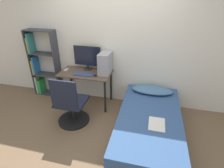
{
  "coord_description": "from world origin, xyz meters",
  "views": [
    {
      "loc": [
        0.8,
        -2.05,
        2.17
      ],
      "look_at": [
        0.15,
        0.62,
        0.75
      ],
      "focal_mm": 28.0,
      "sensor_mm": 36.0,
      "label": 1
    }
  ],
  "objects_px": {
    "office_chair": "(71,107)",
    "keyboard": "(83,74)",
    "bookshelf": "(42,67)",
    "bed": "(149,125)",
    "monitor": "(87,57)",
    "pc_tower": "(105,63)"
  },
  "relations": [
    {
      "from": "office_chair",
      "to": "monitor",
      "type": "bearing_deg",
      "value": 88.97
    },
    {
      "from": "bed",
      "to": "pc_tower",
      "type": "relative_size",
      "value": 4.73
    },
    {
      "from": "pc_tower",
      "to": "bookshelf",
      "type": "bearing_deg",
      "value": 176.75
    },
    {
      "from": "keyboard",
      "to": "office_chair",
      "type": "bearing_deg",
      "value": -93.35
    },
    {
      "from": "bed",
      "to": "pc_tower",
      "type": "bearing_deg",
      "value": 140.75
    },
    {
      "from": "pc_tower",
      "to": "monitor",
      "type": "bearing_deg",
      "value": 165.66
    },
    {
      "from": "bookshelf",
      "to": "monitor",
      "type": "xyz_separation_m",
      "value": [
        1.13,
        0.02,
        0.32
      ]
    },
    {
      "from": "office_chair",
      "to": "pc_tower",
      "type": "xyz_separation_m",
      "value": [
        0.44,
        0.8,
        0.59
      ]
    },
    {
      "from": "bed",
      "to": "monitor",
      "type": "height_order",
      "value": "monitor"
    },
    {
      "from": "monitor",
      "to": "keyboard",
      "type": "bearing_deg",
      "value": -86.47
    },
    {
      "from": "office_chair",
      "to": "keyboard",
      "type": "height_order",
      "value": "office_chair"
    },
    {
      "from": "office_chair",
      "to": "pc_tower",
      "type": "distance_m",
      "value": 1.08
    },
    {
      "from": "bookshelf",
      "to": "pc_tower",
      "type": "height_order",
      "value": "bookshelf"
    },
    {
      "from": "bed",
      "to": "office_chair",
      "type": "bearing_deg",
      "value": -179.69
    },
    {
      "from": "bed",
      "to": "monitor",
      "type": "bearing_deg",
      "value": 147.09
    },
    {
      "from": "monitor",
      "to": "pc_tower",
      "type": "height_order",
      "value": "monitor"
    },
    {
      "from": "bookshelf",
      "to": "keyboard",
      "type": "relative_size",
      "value": 3.83
    },
    {
      "from": "office_chair",
      "to": "monitor",
      "type": "relative_size",
      "value": 1.67
    },
    {
      "from": "pc_tower",
      "to": "keyboard",
      "type": "bearing_deg",
      "value": -153.75
    },
    {
      "from": "monitor",
      "to": "keyboard",
      "type": "height_order",
      "value": "monitor"
    },
    {
      "from": "bed",
      "to": "keyboard",
      "type": "height_order",
      "value": "keyboard"
    },
    {
      "from": "bookshelf",
      "to": "office_chair",
      "type": "bearing_deg",
      "value": -38.56
    }
  ]
}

